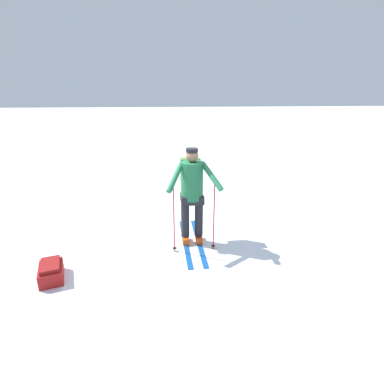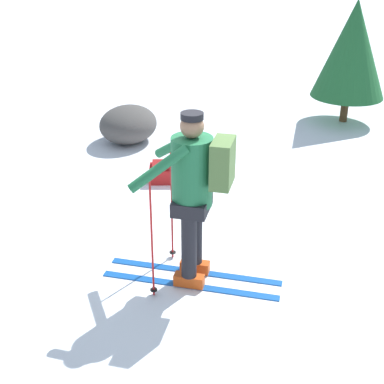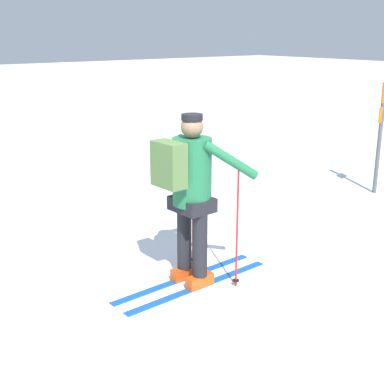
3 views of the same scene
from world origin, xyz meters
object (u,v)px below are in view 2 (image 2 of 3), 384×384
Objects in this scene: dropped_backpack at (167,172)px; pine_tree at (352,49)px; skier at (195,187)px; rock_boulder at (128,124)px.

pine_tree is (-3.39, 2.33, 1.19)m from dropped_backpack.
skier reaches higher than dropped_backpack.
dropped_backpack is 1.74m from rock_boulder.
dropped_backpack is at bearing -34.57° from pine_tree.
skier is 3.16× the size of dropped_backpack.
skier is 1.67× the size of rock_boulder.
skier is 2.59m from dropped_backpack.
skier is at bearing -13.36° from pine_tree.
pine_tree is at bearing 120.92° from rock_boulder.
skier is 4.18m from rock_boulder.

